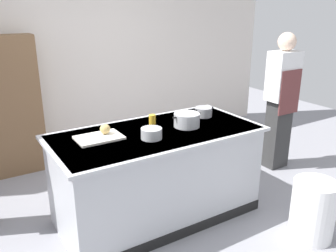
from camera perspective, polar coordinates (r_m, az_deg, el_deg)
ground_plane at (r=3.74m, az=-1.68°, el=-13.97°), size 10.00×10.00×0.00m
back_wall at (r=5.09m, az=-14.18°, el=12.41°), size 6.40×0.12×3.00m
counter_island at (r=3.50m, az=-1.75°, el=-7.58°), size 1.98×0.98×0.90m
cutting_board at (r=3.21m, az=-10.99°, el=-1.84°), size 0.40×0.28×0.02m
onion at (r=3.25m, az=-10.05°, el=-0.47°), size 0.09×0.09×0.09m
stock_pot at (r=3.45m, az=3.03°, el=0.98°), size 0.32×0.25×0.13m
sauce_pan at (r=3.79m, az=5.70°, el=2.27°), size 0.25×0.18×0.10m
mixing_bowl at (r=3.14m, az=-2.67°, el=-1.20°), size 0.19×0.19×0.10m
juice_cup at (r=3.51m, az=-2.53°, el=1.04°), size 0.07×0.07×0.10m
trash_bin at (r=3.53m, az=22.19°, el=-12.35°), size 0.39×0.39×0.56m
person_chef at (r=4.66m, az=17.68°, el=4.18°), size 0.38×0.25×1.72m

